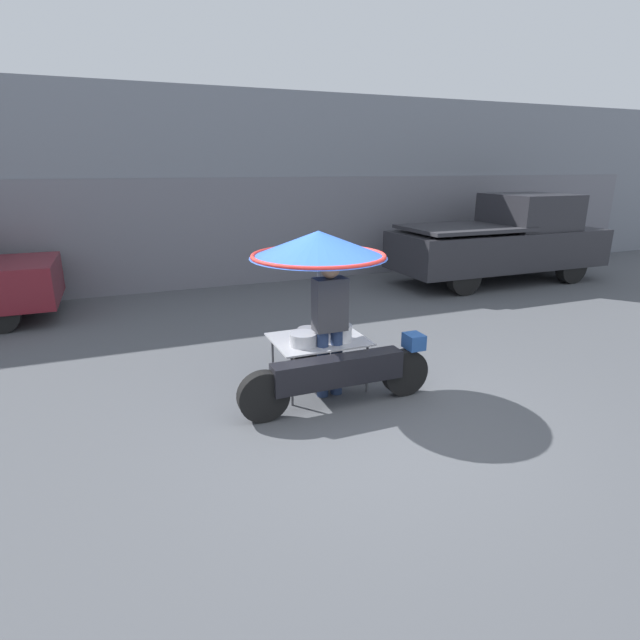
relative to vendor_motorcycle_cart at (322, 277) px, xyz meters
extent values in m
plane|color=#4C4F54|center=(0.13, -0.89, -1.42)|extent=(36.00, 36.00, 0.00)
cube|color=gray|center=(0.13, 7.01, 0.70)|extent=(28.00, 2.00, 4.23)
cube|color=slate|center=(0.13, 5.98, -0.22)|extent=(23.80, 0.06, 2.40)
cylinder|color=black|center=(0.87, -0.50, -1.14)|extent=(0.56, 0.14, 0.56)
cylinder|color=black|center=(-0.88, -0.50, -1.14)|extent=(0.56, 0.14, 0.56)
cube|color=black|center=(-0.01, -0.50, -0.98)|extent=(1.54, 0.24, 0.32)
cube|color=#234C93|center=(0.97, -0.50, -0.76)|extent=(0.20, 0.24, 0.18)
cylinder|color=black|center=(-0.01, 0.37, -1.16)|extent=(0.51, 0.14, 0.51)
cylinder|color=#515156|center=(0.47, -0.28, -1.11)|extent=(0.03, 0.03, 0.61)
cylinder|color=#515156|center=(0.47, 0.48, -1.11)|extent=(0.03, 0.03, 0.61)
cylinder|color=#515156|center=(-0.48, -0.28, -1.11)|extent=(0.03, 0.03, 0.61)
cylinder|color=#515156|center=(-0.48, 0.48, -1.11)|extent=(0.03, 0.03, 0.61)
cube|color=#B2B2B7|center=(-0.01, 0.10, -0.80)|extent=(1.12, 0.90, 0.02)
cylinder|color=#B2B2B7|center=(-0.01, 0.10, -0.29)|extent=(0.03, 0.03, 1.00)
cone|color=blue|center=(-0.01, 0.10, 0.36)|extent=(1.61, 1.61, 0.31)
torus|color=red|center=(-0.01, 0.10, 0.23)|extent=(1.58, 1.58, 0.05)
cylinder|color=#B7B7BC|center=(-0.26, -0.06, -0.71)|extent=(0.33, 0.33, 0.15)
cylinder|color=silver|center=(0.19, -0.03, -0.69)|extent=(0.34, 0.34, 0.19)
cylinder|color=#939399|center=(-0.06, 0.28, -0.75)|extent=(0.29, 0.29, 0.08)
cylinder|color=navy|center=(-0.06, -0.17, -1.01)|extent=(0.14, 0.14, 0.82)
cylinder|color=navy|center=(0.12, -0.17, -1.01)|extent=(0.14, 0.14, 0.82)
cube|color=#38383D|center=(0.03, -0.17, -0.29)|extent=(0.38, 0.22, 0.61)
sphere|color=#A87A5B|center=(0.03, -0.17, 0.13)|extent=(0.22, 0.22, 0.22)
cylinder|color=black|center=(-4.09, 5.56, -1.11)|extent=(0.62, 0.20, 0.62)
cylinder|color=black|center=(7.63, 3.25, -1.05)|extent=(0.74, 0.24, 0.74)
cylinder|color=black|center=(7.63, 4.85, -1.05)|extent=(0.74, 0.24, 0.74)
cylinder|color=black|center=(4.58, 3.25, -1.05)|extent=(0.74, 0.24, 0.74)
cylinder|color=black|center=(4.58, 4.85, -1.05)|extent=(0.74, 0.24, 0.74)
cube|color=#28282D|center=(6.10, 4.05, -0.63)|extent=(5.09, 1.89, 0.85)
cube|color=#28282D|center=(6.92, 4.05, 0.20)|extent=(1.73, 1.74, 0.80)
cube|color=#2D2D33|center=(5.09, 4.05, -0.10)|extent=(2.64, 1.81, 0.08)
camera|label=1|loc=(-2.13, -5.23, 1.22)|focal=28.00mm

